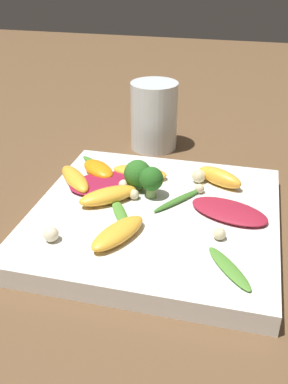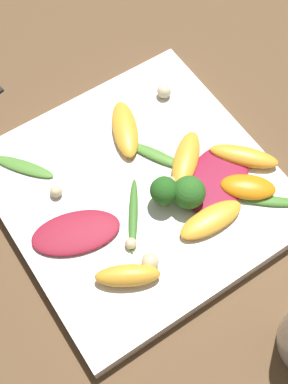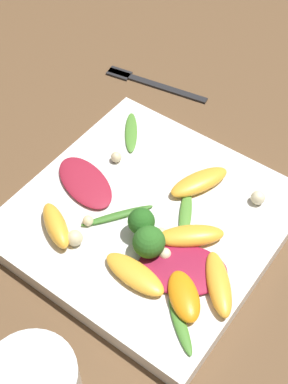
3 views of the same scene
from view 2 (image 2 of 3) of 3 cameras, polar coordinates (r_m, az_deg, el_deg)
ground_plane at (r=0.62m, az=-0.56°, el=-0.44°), size 2.40×2.40×0.00m
plate at (r=0.61m, az=-0.57°, el=0.09°), size 0.29×0.29×0.02m
radicchio_leaf_0 at (r=0.60m, az=7.82°, el=1.32°), size 0.10×0.12×0.01m
radicchio_leaf_1 at (r=0.57m, az=-7.27°, el=-4.32°), size 0.08×0.11×0.01m
orange_segment_0 at (r=0.63m, az=-2.04°, el=6.72°), size 0.08×0.06×0.02m
orange_segment_1 at (r=0.62m, az=10.61°, el=3.77°), size 0.08×0.07×0.02m
orange_segment_2 at (r=0.60m, az=11.03°, el=0.52°), size 0.06×0.07×0.02m
orange_segment_3 at (r=0.61m, az=4.51°, el=3.50°), size 0.07×0.08×0.02m
orange_segment_4 at (r=0.54m, az=-1.75°, el=-8.89°), size 0.05×0.07×0.02m
orange_segment_5 at (r=0.58m, az=7.16°, el=-2.95°), size 0.03×0.08×0.01m
broccoli_floret_0 at (r=0.57m, az=2.16°, el=0.09°), size 0.03×0.03×0.04m
broccoli_floret_1 at (r=0.57m, az=4.80°, el=-0.09°), size 0.04×0.04×0.04m
arugula_sprig_0 at (r=0.62m, az=1.25°, el=3.96°), size 0.07×0.05×0.01m
arugula_sprig_1 at (r=0.58m, az=-1.15°, el=-2.45°), size 0.08×0.06×0.01m
arugula_sprig_2 at (r=0.62m, az=-12.74°, el=2.64°), size 0.07×0.06×0.01m
arugula_sprig_3 at (r=0.60m, az=13.39°, el=-0.95°), size 0.05×0.06×0.01m
macadamia_nut_0 at (r=0.55m, az=0.67°, el=-7.42°), size 0.02×0.02×0.02m
macadamia_nut_1 at (r=0.60m, az=-9.38°, el=0.07°), size 0.01×0.01×0.01m
macadamia_nut_2 at (r=0.66m, az=2.15°, el=10.71°), size 0.02×0.02×0.02m
macadamia_nut_3 at (r=0.56m, az=-1.42°, el=-5.50°), size 0.01×0.01×0.01m
macadamia_nut_4 at (r=0.59m, az=5.71°, el=0.51°), size 0.01×0.01×0.01m
macadamia_nut_5 at (r=0.59m, az=3.04°, el=1.03°), size 0.01×0.01×0.01m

